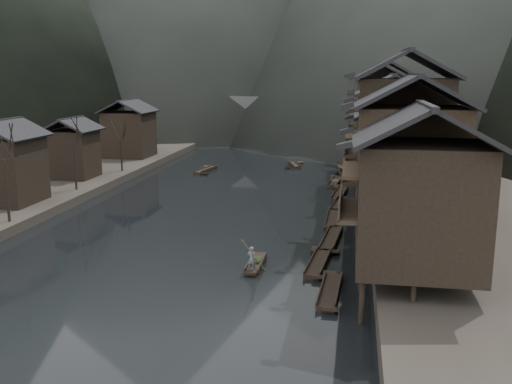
# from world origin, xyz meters

# --- Properties ---
(water) EXTENTS (300.00, 300.00, 0.00)m
(water) POSITION_xyz_m (0.00, 0.00, 0.00)
(water) COLOR black
(water) RESTS_ON ground
(left_bank) EXTENTS (40.00, 200.00, 1.20)m
(left_bank) POSITION_xyz_m (-35.00, 40.00, 0.60)
(left_bank) COLOR #2D2823
(left_bank) RESTS_ON ground
(stilt_houses) EXTENTS (9.00, 67.60, 15.69)m
(stilt_houses) POSITION_xyz_m (17.28, 19.82, 8.77)
(stilt_houses) COLOR black
(stilt_houses) RESTS_ON ground
(left_houses) EXTENTS (8.10, 53.20, 8.73)m
(left_houses) POSITION_xyz_m (-20.50, 20.12, 5.66)
(left_houses) COLOR black
(left_houses) RESTS_ON left_bank
(bare_trees) EXTENTS (3.93, 40.95, 7.85)m
(bare_trees) POSITION_xyz_m (-17.00, 9.71, 6.49)
(bare_trees) COLOR black
(bare_trees) RESTS_ON left_bank
(moored_sampans) EXTENTS (2.79, 61.28, 0.47)m
(moored_sampans) POSITION_xyz_m (11.89, 20.80, 0.20)
(moored_sampans) COLOR black
(moored_sampans) RESTS_ON water
(midriver_boats) EXTENTS (14.12, 12.29, 0.45)m
(midriver_boats) POSITION_xyz_m (-1.50, 39.31, 0.20)
(midriver_boats) COLOR black
(midriver_boats) RESTS_ON water
(stone_bridge) EXTENTS (40.00, 6.00, 9.00)m
(stone_bridge) POSITION_xyz_m (-0.00, 72.00, 5.11)
(stone_bridge) COLOR #4C4C4F
(stone_bridge) RESTS_ON ground
(hero_sampan) EXTENTS (0.99, 4.64, 0.43)m
(hero_sampan) POSITION_xyz_m (6.78, -2.05, 0.20)
(hero_sampan) COLOR black
(hero_sampan) RESTS_ON water
(cargo_heap) EXTENTS (1.02, 1.34, 0.61)m
(cargo_heap) POSITION_xyz_m (6.79, -1.84, 0.74)
(cargo_heap) COLOR black
(cargo_heap) RESTS_ON hero_sampan
(boatman) EXTENTS (0.73, 0.55, 1.82)m
(boatman) POSITION_xyz_m (6.78, -3.67, 1.34)
(boatman) COLOR slate
(boatman) RESTS_ON hero_sampan
(bamboo_pole) EXTENTS (1.38, 2.53, 3.12)m
(bamboo_pole) POSITION_xyz_m (6.98, -3.67, 3.81)
(bamboo_pole) COLOR #8C7A51
(bamboo_pole) RESTS_ON boatman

